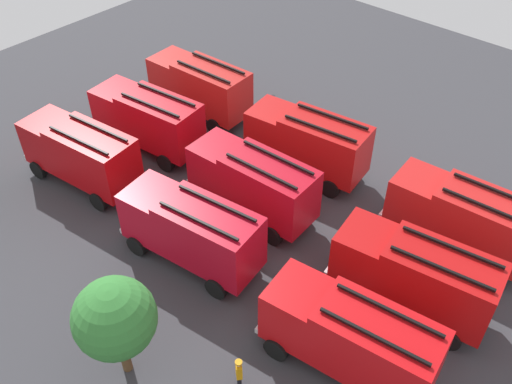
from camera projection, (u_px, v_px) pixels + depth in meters
ground_plane at (256, 211)px, 30.78m from camera, size 55.02×55.02×0.00m
fire_truck_0 at (463, 216)px, 27.36m from camera, size 7.37×3.21×3.88m
fire_truck_1 at (307, 141)px, 32.01m from camera, size 7.46×3.51×3.88m
fire_truck_2 at (200, 85)px, 36.61m from camera, size 7.32×3.06×3.88m
fire_truck_3 at (415, 274)px, 24.64m from camera, size 7.49×3.63×3.88m
fire_truck_4 at (253, 181)px, 29.33m from camera, size 7.32×3.06×3.88m
fire_truck_5 at (148, 118)px, 33.76m from camera, size 7.44×3.46×3.88m
fire_truck_6 at (351, 336)px, 22.23m from camera, size 7.46×3.54×3.88m
fire_truck_7 at (192, 229)px, 26.71m from camera, size 7.47×3.56×3.88m
fire_truck_8 at (81, 152)px, 31.21m from camera, size 7.45×3.49×3.88m
firefighter_0 at (273, 106)px, 36.76m from camera, size 0.39×0.48×1.84m
firefighter_1 at (239, 373)px, 22.29m from camera, size 0.47×0.46×1.80m
tree_0 at (115, 319)px, 21.35m from camera, size 3.25×3.25×5.04m
traffic_cone_0 at (146, 179)px, 32.37m from camera, size 0.39×0.39×0.56m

